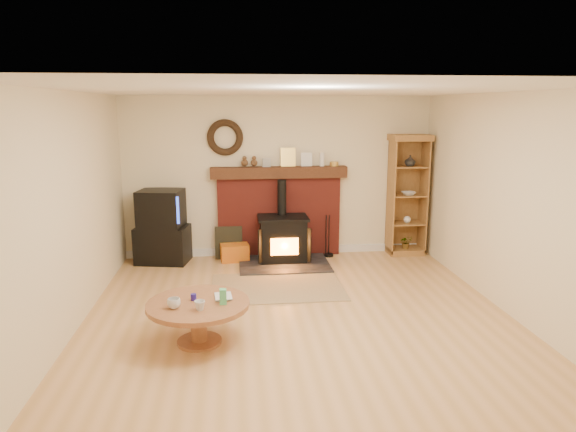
{
  "coord_description": "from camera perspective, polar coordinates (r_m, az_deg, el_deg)",
  "views": [
    {
      "loc": [
        -0.73,
        -5.55,
        2.44
      ],
      "look_at": [
        -0.03,
        1.0,
        1.02
      ],
      "focal_mm": 32.0,
      "sensor_mm": 36.0,
      "label": 1
    }
  ],
  "objects": [
    {
      "name": "leaning_painting",
      "position": [
        8.39,
        -6.61,
        -2.96
      ],
      "size": [
        0.44,
        0.12,
        0.53
      ],
      "primitive_type": "cube",
      "rotation": [
        -0.17,
        0.0,
        0.0
      ],
      "color": "black",
      "rests_on": "ground"
    },
    {
      "name": "chimney_breast",
      "position": [
        8.41,
        -1.0,
        0.92
      ],
      "size": [
        2.2,
        0.22,
        1.78
      ],
      "color": "maroon",
      "rests_on": "ground"
    },
    {
      "name": "curio_cabinet",
      "position": [
        8.71,
        13.06,
        2.28
      ],
      "size": [
        0.64,
        0.46,
        1.99
      ],
      "color": "brown",
      "rests_on": "ground"
    },
    {
      "name": "fire_tools",
      "position": [
        8.52,
        4.5,
        -3.79
      ],
      "size": [
        0.16,
        0.16,
        0.7
      ],
      "color": "black",
      "rests_on": "ground"
    },
    {
      "name": "area_rug",
      "position": [
        7.1,
        -1.24,
        -7.88
      ],
      "size": [
        1.8,
        1.24,
        0.01
      ],
      "primitive_type": "cube",
      "rotation": [
        0.0,
        0.0,
        0.0
      ],
      "color": "brown",
      "rests_on": "ground"
    },
    {
      "name": "ground",
      "position": [
        6.1,
        1.29,
        -11.4
      ],
      "size": [
        5.5,
        5.5,
        0.0
      ],
      "primitive_type": "plane",
      "color": "tan",
      "rests_on": "ground"
    },
    {
      "name": "tv_unit",
      "position": [
        8.31,
        -13.81,
        -1.31
      ],
      "size": [
        0.88,
        0.69,
        1.16
      ],
      "color": "black",
      "rests_on": "ground"
    },
    {
      "name": "wood_stove",
      "position": [
        8.13,
        -0.55,
        -2.69
      ],
      "size": [
        1.4,
        1.0,
        1.29
      ],
      "color": "black",
      "rests_on": "ground"
    },
    {
      "name": "coffee_table",
      "position": [
        5.48,
        -9.94,
        -10.25
      ],
      "size": [
        1.07,
        1.07,
        0.61
      ],
      "color": "brown",
      "rests_on": "ground"
    },
    {
      "name": "room_shell",
      "position": [
        5.73,
        1.07,
        4.91
      ],
      "size": [
        5.02,
        5.52,
        2.61
      ],
      "color": "beige",
      "rests_on": "ground"
    },
    {
      "name": "firelog_box",
      "position": [
        8.27,
        -5.94,
        -4.07
      ],
      "size": [
        0.47,
        0.32,
        0.27
      ],
      "primitive_type": "cube",
      "rotation": [
        0.0,
        0.0,
        0.11
      ],
      "color": "gold",
      "rests_on": "ground"
    }
  ]
}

